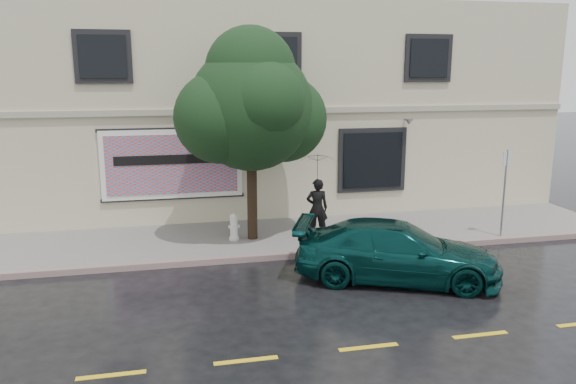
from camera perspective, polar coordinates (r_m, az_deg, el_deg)
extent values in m
plane|color=black|center=(13.50, 2.95, -8.69)|extent=(90.00, 90.00, 0.00)
cube|color=gray|center=(16.47, -0.03, -4.49)|extent=(20.00, 3.50, 0.15)
cube|color=gray|center=(14.84, 1.42, -6.40)|extent=(20.00, 0.18, 0.16)
cube|color=gold|center=(10.46, 8.18, -15.32)|extent=(19.00, 0.12, 0.01)
cube|color=#B7B493|center=(21.46, -3.35, 8.73)|extent=(20.00, 8.00, 7.00)
cube|color=#9E9984|center=(17.48, -1.24, 8.26)|extent=(20.00, 0.12, 0.18)
cube|color=black|center=(18.55, 8.54, 3.23)|extent=(2.30, 0.10, 2.10)
cube|color=black|center=(18.49, 8.61, 3.20)|extent=(2.00, 0.05, 1.80)
cube|color=black|center=(17.13, -18.31, 12.93)|extent=(1.30, 0.05, 1.20)
cube|color=black|center=(17.38, -1.23, 13.51)|extent=(1.30, 0.05, 1.20)
cube|color=black|center=(18.99, 14.15, 13.05)|extent=(1.30, 0.05, 1.20)
cube|color=white|center=(17.30, -11.66, 2.80)|extent=(4.20, 0.06, 2.10)
cube|color=#F13735|center=(17.27, -11.66, 2.77)|extent=(3.90, 0.04, 1.80)
cube|color=black|center=(17.53, -11.52, -0.57)|extent=(4.30, 0.10, 0.10)
cube|color=black|center=(17.20, -11.82, 6.26)|extent=(4.30, 0.10, 0.10)
cube|color=black|center=(17.21, -11.68, 3.25)|extent=(3.40, 0.02, 0.28)
imported|color=#083331|center=(13.40, 10.99, -5.97)|extent=(5.15, 3.71, 1.37)
imported|color=black|center=(15.91, 2.97, -1.66)|extent=(0.66, 0.48, 1.70)
imported|color=black|center=(15.66, 3.02, 2.66)|extent=(1.15, 1.15, 0.73)
cylinder|color=black|center=(15.70, -3.67, -0.19)|extent=(0.28, 0.28, 2.59)
sphere|color=black|center=(15.37, -3.79, 8.47)|extent=(3.39, 3.39, 3.39)
cylinder|color=silver|center=(15.94, -5.49, -4.69)|extent=(0.29, 0.29, 0.08)
cylinder|color=silver|center=(15.86, -5.51, -3.62)|extent=(0.22, 0.22, 0.54)
sphere|color=silver|center=(15.77, -5.53, -2.54)|extent=(0.22, 0.22, 0.22)
cylinder|color=silver|center=(15.85, -5.51, -3.54)|extent=(0.31, 0.10, 0.10)
cylinder|color=gray|center=(17.04, 21.09, -0.15)|extent=(0.05, 0.05, 2.50)
cube|color=silver|center=(16.86, 21.35, 3.20)|extent=(0.30, 0.12, 0.40)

